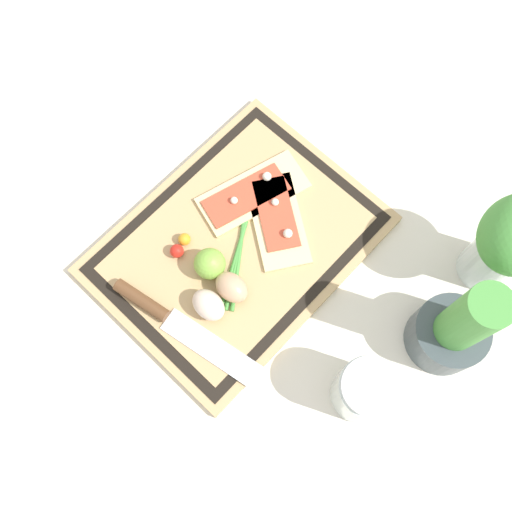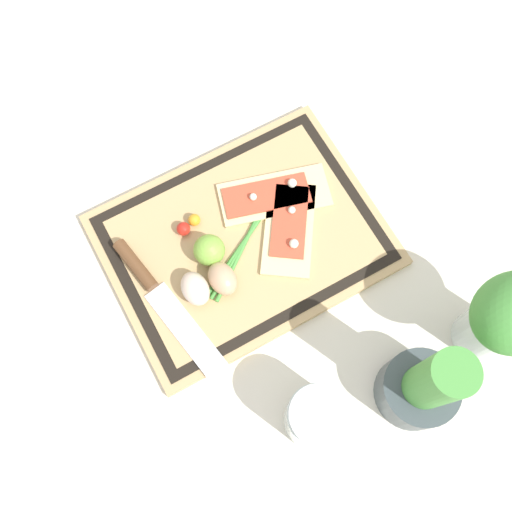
{
  "view_description": "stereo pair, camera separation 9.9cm",
  "coord_description": "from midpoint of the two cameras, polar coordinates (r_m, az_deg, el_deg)",
  "views": [
    {
      "loc": [
        0.23,
        0.26,
        0.97
      ],
      "look_at": [
        0.0,
        0.04,
        0.04
      ],
      "focal_mm": 42.0,
      "sensor_mm": 36.0,
      "label": 1
    },
    {
      "loc": [
        0.16,
        0.32,
        0.97
      ],
      "look_at": [
        0.0,
        0.04,
        0.04
      ],
      "focal_mm": 42.0,
      "sensor_mm": 36.0,
      "label": 2
    }
  ],
  "objects": [
    {
      "name": "herb_glass",
      "position": [
        0.96,
        25.58,
        -5.81
      ],
      "size": [
        0.13,
        0.12,
        0.22
      ],
      "color": "silver",
      "rests_on": "ground_plane"
    },
    {
      "name": "knife",
      "position": [
        0.99,
        -7.19,
        -3.21
      ],
      "size": [
        0.08,
        0.28,
        0.02
      ],
      "color": "silver",
      "rests_on": "cutting_board"
    },
    {
      "name": "cutting_board",
      "position": [
        1.02,
        1.55,
        1.13
      ],
      "size": [
        0.46,
        0.35,
        0.02
      ],
      "color": "tan",
      "rests_on": "ground_plane"
    },
    {
      "name": "herb_pot",
      "position": [
        0.94,
        18.66,
        -12.18
      ],
      "size": [
        0.12,
        0.12,
        0.24
      ],
      "color": "#3D474C",
      "rests_on": "ground_plane"
    },
    {
      "name": "scallion_bunch",
      "position": [
        1.01,
        2.14,
        1.54
      ],
      "size": [
        0.23,
        0.16,
        0.01
      ],
      "color": "#47933D",
      "rests_on": "cutting_board"
    },
    {
      "name": "sauce_jar",
      "position": [
        0.93,
        8.77,
        -15.45
      ],
      "size": [
        0.09,
        0.09,
        0.11
      ],
      "color": "silver",
      "rests_on": "ground_plane"
    },
    {
      "name": "cherry_tomato_yellow",
      "position": [
        1.02,
        -3.17,
        3.05
      ],
      "size": [
        0.02,
        0.02,
        0.02
      ],
      "primitive_type": "sphere",
      "color": "gold",
      "rests_on": "cutting_board"
    },
    {
      "name": "egg_brown",
      "position": [
        0.97,
        -0.34,
        -2.6
      ],
      "size": [
        0.04,
        0.06,
        0.04
      ],
      "primitive_type": "ellipsoid",
      "color": "tan",
      "rests_on": "cutting_board"
    },
    {
      "name": "pizza_slice_far",
      "position": [
        1.02,
        5.91,
        2.33
      ],
      "size": [
        0.16,
        0.19,
        0.02
      ],
      "color": "beige",
      "rests_on": "cutting_board"
    },
    {
      "name": "lime",
      "position": [
        0.98,
        -1.75,
        0.33
      ],
      "size": [
        0.05,
        0.05,
        0.05
      ],
      "primitive_type": "sphere",
      "color": "#7FB742",
      "rests_on": "cutting_board"
    },
    {
      "name": "egg_pink",
      "position": [
        0.97,
        -2.94,
        -3.55
      ],
      "size": [
        0.04,
        0.06,
        0.04
      ],
      "primitive_type": "ellipsoid",
      "color": "beige",
      "rests_on": "cutting_board"
    },
    {
      "name": "pizza_slice_near",
      "position": [
        1.04,
        4.32,
        5.44
      ],
      "size": [
        0.21,
        0.13,
        0.02
      ],
      "color": "beige",
      "rests_on": "cutting_board"
    },
    {
      "name": "ground_plane",
      "position": [
        1.03,
        1.54,
        0.96
      ],
      "size": [
        6.0,
        6.0,
        0.0
      ],
      "primitive_type": "plane",
      "color": "silver"
    },
    {
      "name": "cherry_tomato_red",
      "position": [
        1.01,
        -4.2,
        2.2
      ],
      "size": [
        0.02,
        0.02,
        0.02
      ],
      "primitive_type": "sphere",
      "color": "red",
      "rests_on": "cutting_board"
    }
  ]
}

